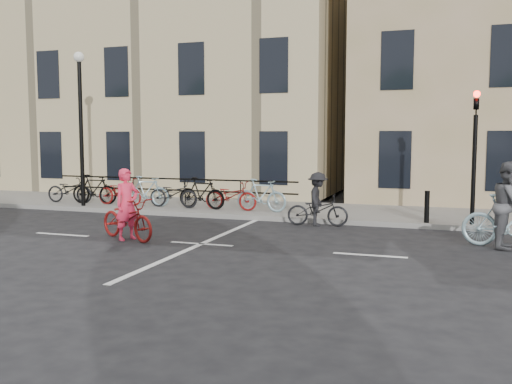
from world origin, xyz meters
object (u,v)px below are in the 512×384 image
(lamp_post, at_px, (80,109))
(cyclist_pink, at_px, (127,215))
(cyclist_grey, at_px, (509,213))
(traffic_light, at_px, (475,141))
(cyclist_dark, at_px, (318,205))

(lamp_post, height_order, cyclist_pink, lamp_post)
(cyclist_pink, relative_size, cyclist_grey, 0.99)
(cyclist_pink, height_order, cyclist_grey, cyclist_grey)
(traffic_light, distance_m, lamp_post, 12.74)
(traffic_light, relative_size, cyclist_dark, 2.16)
(cyclist_pink, distance_m, cyclist_grey, 9.10)
(lamp_post, xyz_separation_m, cyclist_dark, (8.51, -0.77, -2.88))
(traffic_light, bearing_deg, lamp_post, 179.73)
(cyclist_pink, bearing_deg, traffic_light, -38.41)
(lamp_post, height_order, cyclist_dark, lamp_post)
(lamp_post, bearing_deg, cyclist_dark, -5.17)
(cyclist_dark, bearing_deg, cyclist_grey, -117.13)
(cyclist_dark, bearing_deg, traffic_light, -87.33)
(cyclist_grey, bearing_deg, traffic_light, 25.34)
(cyclist_pink, height_order, cyclist_dark, cyclist_pink)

